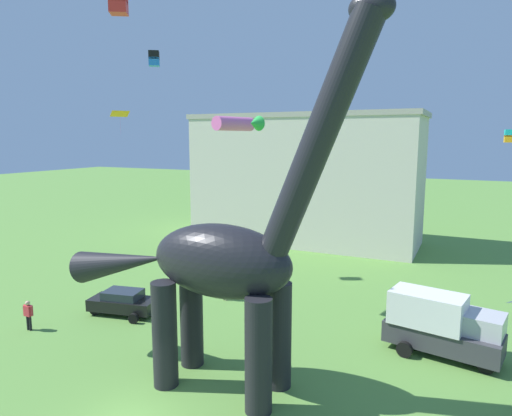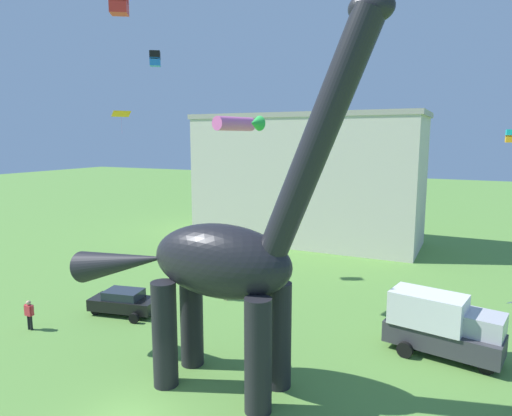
# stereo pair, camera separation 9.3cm
# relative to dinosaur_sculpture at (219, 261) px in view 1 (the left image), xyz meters

# --- Properties ---
(dinosaur_sculpture) EXTENTS (15.27, 3.23, 15.96)m
(dinosaur_sculpture) POSITION_rel_dinosaur_sculpture_xyz_m (0.00, 0.00, 0.00)
(dinosaur_sculpture) COLOR black
(dinosaur_sculpture) RESTS_ON ground_plane
(parked_sedan_left) EXTENTS (4.47, 2.59, 1.55)m
(parked_sedan_left) POSITION_rel_dinosaur_sculpture_xyz_m (-9.69, 4.51, -4.97)
(parked_sedan_left) COLOR black
(parked_sedan_left) RESTS_ON ground_plane
(parked_box_truck) EXTENTS (5.89, 3.10, 3.20)m
(parked_box_truck) POSITION_rel_dinosaur_sculpture_xyz_m (8.67, 7.35, -4.12)
(parked_box_truck) COLOR #38383D
(parked_box_truck) RESTS_ON ground_plane
(person_near_flyer) EXTENTS (0.66, 0.29, 1.77)m
(person_near_flyer) POSITION_rel_dinosaur_sculpture_xyz_m (-12.94, 0.28, -4.70)
(person_near_flyer) COLOR black
(person_near_flyer) RESTS_ON ground_plane
(person_watching_child) EXTENTS (0.61, 0.27, 1.62)m
(person_watching_child) POSITION_rel_dinosaur_sculpture_xyz_m (-5.12, 9.44, -4.79)
(person_watching_child) COLOR #6B6056
(person_watching_child) RESTS_ON ground_plane
(kite_high_right) EXTENTS (1.93, 2.06, 2.20)m
(kite_high_right) POSITION_rel_dinosaur_sculpture_xyz_m (-21.49, 18.01, 7.56)
(kite_high_right) COLOR orange
(kite_far_right) EXTENTS (3.01, 3.23, 0.92)m
(kite_far_right) POSITION_rel_dinosaur_sculpture_xyz_m (-3.69, 8.83, 6.12)
(kite_far_right) COLOR pink
(kite_apex) EXTENTS (0.66, 0.66, 0.89)m
(kite_apex) POSITION_rel_dinosaur_sculpture_xyz_m (11.77, 19.67, 5.38)
(kite_apex) COLOR #19B2B7
(kite_near_high) EXTENTS (1.18, 1.18, 1.22)m
(kite_near_high) POSITION_rel_dinosaur_sculpture_xyz_m (-6.91, 2.16, 11.99)
(kite_near_high) COLOR red
(kite_high_left) EXTENTS (1.07, 1.07, 1.10)m
(kite_high_left) POSITION_rel_dinosaur_sculpture_xyz_m (-12.62, 12.17, 11.17)
(kite_high_left) COLOR black
(background_building_block) EXTENTS (23.82, 9.06, 13.51)m
(background_building_block) POSITION_rel_dinosaur_sculpture_xyz_m (-6.37, 29.10, 0.99)
(background_building_block) COLOR beige
(background_building_block) RESTS_ON ground_plane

